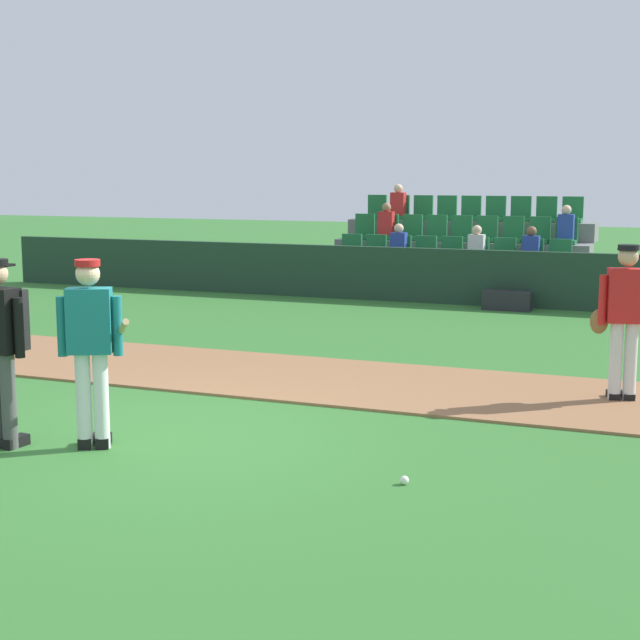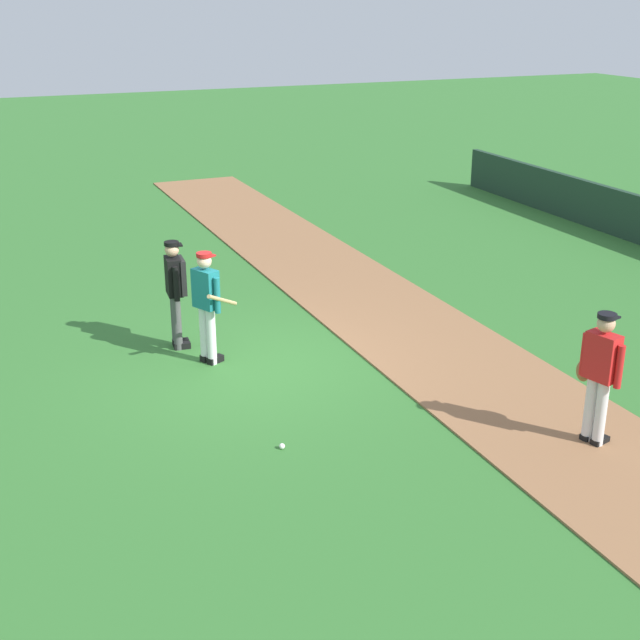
{
  "view_description": "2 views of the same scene",
  "coord_description": "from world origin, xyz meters",
  "views": [
    {
      "loc": [
        4.77,
        -7.65,
        2.52
      ],
      "look_at": [
        1.09,
        1.51,
        1.0
      ],
      "focal_mm": 53.22,
      "sensor_mm": 36.0,
      "label": 1
    },
    {
      "loc": [
        11.58,
        -3.77,
        5.33
      ],
      "look_at": [
        0.99,
        0.77,
        0.98
      ],
      "focal_mm": 48.52,
      "sensor_mm": 36.0,
      "label": 2
    }
  ],
  "objects": [
    {
      "name": "umpire_home_plate",
      "position": [
        -1.15,
        -0.79,
        1.0
      ],
      "size": [
        0.59,
        0.33,
        1.76
      ],
      "color": "#4C4C4C",
      "rests_on": "ground"
    },
    {
      "name": "dugout_fence",
      "position": [
        0.0,
        10.42,
        0.54
      ],
      "size": [
        20.0,
        0.16,
        1.08
      ],
      "primitive_type": "cube",
      "color": "#1E3828",
      "rests_on": "ground"
    },
    {
      "name": "baseball",
      "position": [
        2.63,
        -0.45,
        0.04
      ],
      "size": [
        0.07,
        0.07,
        0.07
      ],
      "primitive_type": "sphere",
      "color": "white",
      "rests_on": "ground"
    },
    {
      "name": "runner_red_jersey",
      "position": [
        4.03,
        3.2,
        0.96
      ],
      "size": [
        0.67,
        0.38,
        1.76
      ],
      "color": "silver",
      "rests_on": "ground"
    },
    {
      "name": "stadium_bleachers",
      "position": [
        0.0,
        12.29,
        0.62
      ],
      "size": [
        5.55,
        2.95,
        2.3
      ],
      "color": "slate",
      "rests_on": "ground"
    },
    {
      "name": "infield_dirt_path",
      "position": [
        0.0,
        2.99,
        0.01
      ],
      "size": [
        28.0,
        2.49,
        0.03
      ],
      "primitive_type": "cube",
      "color": "#936642",
      "rests_on": "ground"
    },
    {
      "name": "batter_teal_jersey",
      "position": [
        -0.36,
        -0.51,
        0.97
      ],
      "size": [
        0.74,
        0.7,
        1.76
      ],
      "color": "white",
      "rests_on": "ground"
    },
    {
      "name": "equipment_bag",
      "position": [
        1.48,
        9.97,
        0.18
      ],
      "size": [
        0.9,
        0.36,
        0.36
      ],
      "primitive_type": "cube",
      "color": "#232328",
      "rests_on": "ground"
    },
    {
      "name": "ground_plane",
      "position": [
        0.0,
        0.0,
        0.0
      ],
      "size": [
        80.0,
        80.0,
        0.0
      ],
      "primitive_type": "plane",
      "color": "#33702D"
    }
  ]
}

